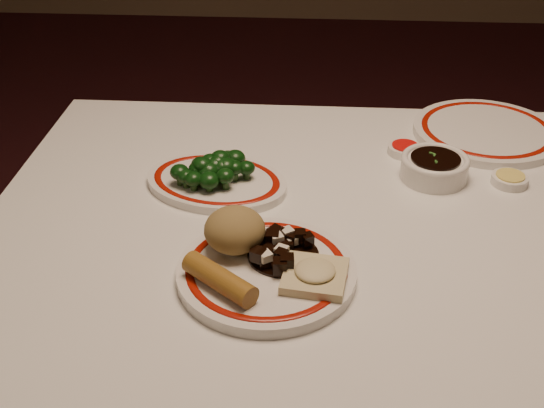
{
  "coord_description": "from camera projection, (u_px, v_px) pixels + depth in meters",
  "views": [
    {
      "loc": [
        -0.06,
        -0.93,
        1.37
      ],
      "look_at": [
        -0.12,
        -0.03,
        0.8
      ],
      "focal_mm": 45.0,
      "sensor_mm": 36.0,
      "label": 1
    }
  ],
  "objects": [
    {
      "name": "mustard_dish",
      "position": [
        510.0,
        180.0,
        1.2
      ],
      "size": [
        0.06,
        0.06,
        0.02
      ],
      "color": "white",
      "rests_on": "dining_table"
    },
    {
      "name": "main_plate",
      "position": [
        266.0,
        272.0,
        0.98
      ],
      "size": [
        0.34,
        0.34,
        0.02
      ],
      "color": "white",
      "rests_on": "dining_table"
    },
    {
      "name": "soy_bowl",
      "position": [
        434.0,
        168.0,
        1.22
      ],
      "size": [
        0.12,
        0.12,
        0.04
      ],
      "color": "white",
      "rests_on": "dining_table"
    },
    {
      "name": "broccoli_plate",
      "position": [
        217.0,
        182.0,
        1.2
      ],
      "size": [
        0.29,
        0.27,
        0.02
      ],
      "color": "white",
      "rests_on": "dining_table"
    },
    {
      "name": "far_plate",
      "position": [
        486.0,
        131.0,
        1.36
      ],
      "size": [
        0.32,
        0.32,
        0.02
      ],
      "color": "white",
      "rests_on": "dining_table"
    },
    {
      "name": "broccoli_pile",
      "position": [
        214.0,
        168.0,
        1.18
      ],
      "size": [
        0.14,
        0.11,
        0.05
      ],
      "color": "#23471C",
      "rests_on": "broccoli_plate"
    },
    {
      "name": "rice_mound",
      "position": [
        235.0,
        230.0,
        1.0
      ],
      "size": [
        0.09,
        0.09,
        0.07
      ],
      "primitive_type": "ellipsoid",
      "color": "olive",
      "rests_on": "main_plate"
    },
    {
      "name": "spring_roll",
      "position": [
        220.0,
        279.0,
        0.93
      ],
      "size": [
        0.11,
        0.1,
        0.03
      ],
      "primitive_type": "cylinder",
      "rotation": [
        1.57,
        0.0,
        0.89
      ],
      "color": "olive",
      "rests_on": "main_plate"
    },
    {
      "name": "stirfry_heap",
      "position": [
        279.0,
        249.0,
        0.99
      ],
      "size": [
        0.11,
        0.11,
        0.03
      ],
      "color": "black",
      "rests_on": "main_plate"
    },
    {
      "name": "dining_table",
      "position": [
        346.0,
        266.0,
        1.16
      ],
      "size": [
        1.2,
        0.9,
        0.75
      ],
      "color": "white",
      "rests_on": "ground"
    },
    {
      "name": "fried_wonton",
      "position": [
        315.0,
        274.0,
        0.95
      ],
      "size": [
        0.1,
        0.1,
        0.02
      ],
      "color": "beige",
      "rests_on": "main_plate"
    },
    {
      "name": "sweet_sour_dish",
      "position": [
        405.0,
        149.0,
        1.3
      ],
      "size": [
        0.06,
        0.06,
        0.02
      ],
      "color": "white",
      "rests_on": "dining_table"
    }
  ]
}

